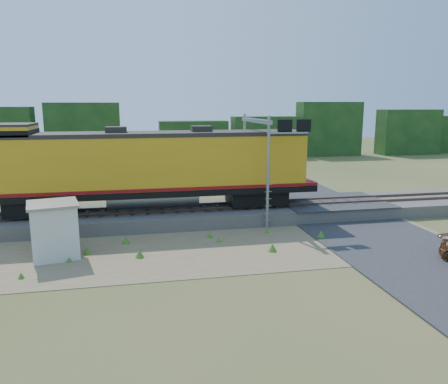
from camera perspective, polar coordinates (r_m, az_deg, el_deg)
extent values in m
plane|color=#475123|center=(22.81, 4.33, -7.28)|extent=(140.00, 140.00, 0.00)
cube|color=slate|center=(28.28, 1.03, -2.70)|extent=(70.00, 5.00, 0.80)
cube|color=brown|center=(27.49, 1.36, -2.09)|extent=(70.00, 0.10, 0.16)
cube|color=brown|center=(28.85, 0.72, -1.44)|extent=(70.00, 0.10, 0.16)
cube|color=#8C7754|center=(22.83, -0.89, -7.19)|extent=(26.00, 8.00, 0.03)
cube|color=#38383A|center=(30.45, 14.00, -1.19)|extent=(7.00, 5.20, 0.06)
cube|color=#38383A|center=(45.28, 5.28, 2.14)|extent=(7.00, 24.00, 0.08)
cube|color=#173714|center=(59.21, -5.76, 7.44)|extent=(36.00, 3.00, 6.50)
cube|color=#173714|center=(74.75, 26.66, 6.92)|extent=(50.00, 3.00, 6.00)
cube|color=black|center=(27.98, -22.90, -1.63)|extent=(3.67, 2.34, 0.92)
cube|color=black|center=(28.44, 4.22, -0.55)|extent=(3.67, 2.34, 0.92)
cube|color=black|center=(27.29, -9.26, 0.20)|extent=(20.38, 3.06, 0.37)
cylinder|color=gray|center=(27.39, -9.23, -0.80)|extent=(5.60, 1.22, 1.22)
cube|color=#C08916|center=(27.01, -9.38, 3.87)|extent=(18.85, 2.95, 3.16)
cube|color=maroon|center=(27.24, -9.28, 0.83)|extent=(20.38, 3.11, 0.18)
cube|color=#28231E|center=(26.84, -9.50, 7.47)|extent=(18.85, 3.01, 0.24)
cube|color=#C08916|center=(27.70, -26.30, 7.06)|extent=(2.65, 2.95, 0.71)
cube|color=#28231E|center=(27.68, -26.37, 7.88)|extent=(2.65, 3.01, 0.12)
cube|color=black|center=(27.70, -26.29, 6.96)|extent=(2.70, 3.01, 0.36)
cube|color=#28231E|center=(26.83, -13.91, 7.80)|extent=(1.22, 1.02, 0.46)
cube|color=#28231E|center=(27.11, -2.99, 8.15)|extent=(1.22, 1.02, 0.46)
cube|color=silver|center=(22.60, -21.27, -4.79)|extent=(2.46, 2.46, 2.59)
cube|color=gray|center=(22.28, -21.52, -1.47)|extent=(2.70, 2.70, 0.12)
cylinder|color=gray|center=(25.42, 5.76, 2.37)|extent=(0.17, 0.17, 6.65)
cylinder|color=gray|center=(30.76, 2.67, 3.98)|extent=(0.17, 0.17, 6.65)
cube|color=gray|center=(27.82, 4.15, 9.27)|extent=(0.24, 6.20, 0.24)
cube|color=gray|center=(25.53, 8.33, 7.71)|extent=(2.47, 0.14, 0.14)
cube|color=black|center=(25.44, 7.95, 8.57)|extent=(0.86, 0.14, 0.71)
cube|color=black|center=(25.84, 10.36, 8.54)|extent=(0.86, 0.14, 0.71)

